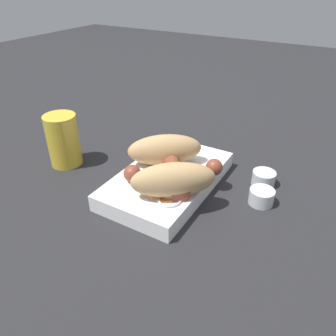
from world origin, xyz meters
name	(u,v)px	position (x,y,z in m)	size (l,w,h in m)	color
ground_plane	(168,186)	(0.00, 0.00, 0.00)	(3.00, 3.00, 0.00)	#232326
food_tray	(168,180)	(0.00, 0.00, 0.02)	(0.26, 0.16, 0.03)	white
bread_roll	(169,164)	(0.01, 0.01, 0.06)	(0.21, 0.21, 0.06)	tan
sausage	(174,170)	(0.01, 0.02, 0.05)	(0.14, 0.15, 0.03)	brown
pickled_veggies	(166,193)	(0.06, 0.03, 0.03)	(0.07, 0.07, 0.01)	orange
condiment_cup_near	(261,197)	(-0.04, 0.17, 0.01)	(0.04, 0.04, 0.03)	silver
condiment_cup_far	(263,179)	(-0.10, 0.15, 0.01)	(0.04, 0.04, 0.03)	silver
drink_glass	(63,140)	(0.03, -0.23, 0.05)	(0.07, 0.07, 0.11)	gold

